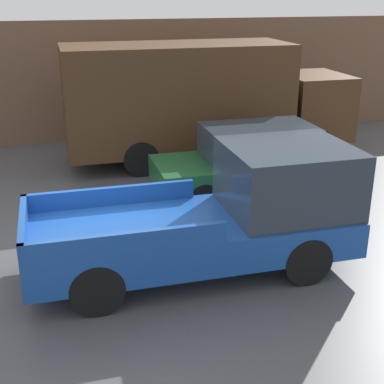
{
  "coord_description": "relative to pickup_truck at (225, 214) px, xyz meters",
  "views": [
    {
      "loc": [
        -0.74,
        -8.85,
        4.58
      ],
      "look_at": [
        1.67,
        0.06,
        1.05
      ],
      "focal_mm": 50.0,
      "sensor_mm": 36.0,
      "label": 1
    }
  ],
  "objects": [
    {
      "name": "pickup_truck",
      "position": [
        0.0,
        0.0,
        0.0
      ],
      "size": [
        5.49,
        2.06,
        2.11
      ],
      "color": "#194799",
      "rests_on": "ground"
    },
    {
      "name": "building_wall",
      "position": [
        -1.99,
        9.05,
        0.86
      ],
      "size": [
        28.0,
        0.15,
        3.7
      ],
      "color": "brown",
      "rests_on": "ground"
    },
    {
      "name": "delivery_truck",
      "position": [
        1.32,
        6.22,
        0.74
      ],
      "size": [
        7.99,
        2.35,
        3.21
      ],
      "color": "#472D19",
      "rests_on": "ground"
    },
    {
      "name": "ground_plane",
      "position": [
        -1.99,
        0.94,
        -0.99
      ],
      "size": [
        60.0,
        60.0,
        0.0
      ],
      "primitive_type": "plane",
      "color": "#4C4C4F"
    },
    {
      "name": "car",
      "position": [
        1.76,
        3.14,
        -0.16
      ],
      "size": [
        4.57,
        1.83,
        1.65
      ],
      "color": "#1E592D",
      "rests_on": "ground"
    }
  ]
}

